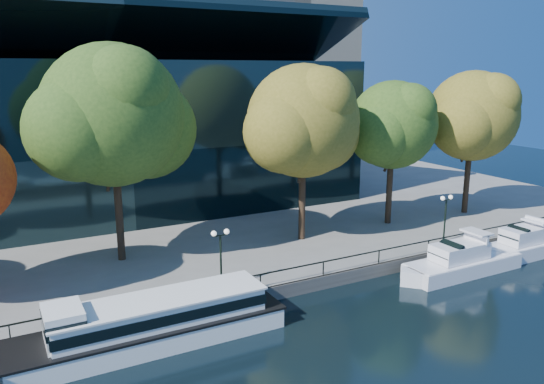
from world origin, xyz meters
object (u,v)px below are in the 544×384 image
tree_5 (474,118)px  lamp_1 (221,245)px  tree_2 (116,118)px  tree_4 (394,127)px  cruiser_near (459,262)px  cruiser_far (523,245)px  tree_3 (305,124)px  lamp_2 (446,208)px  tour_boat (144,323)px

tree_5 → lamp_1: 30.75m
tree_2 → tree_4: size_ratio=1.21×
tree_4 → tree_5: (9.40, -0.74, 0.47)m
cruiser_near → cruiser_far: size_ratio=1.14×
tree_5 → lamp_1: (-29.46, -5.91, -6.57)m
cruiser_far → tree_3: (-15.13, 10.05, 9.86)m
tree_2 → lamp_2: bearing=-19.2°
tree_2 → lamp_2: (24.58, -8.57, -7.76)m
tree_4 → lamp_2: bearing=-88.6°
tree_5 → tour_boat: bearing=-165.5°
tree_4 → lamp_1: tree_4 is taller
tree_2 → lamp_1: 12.36m
lamp_1 → tree_4: bearing=18.3°
tree_4 → lamp_1: 21.99m
cruiser_far → tree_5: 14.09m
tree_2 → tree_3: 14.92m
tour_boat → cruiser_far: (31.55, -0.43, -0.36)m
tour_boat → tree_5: size_ratio=1.19×
cruiser_far → lamp_2: 7.09m
lamp_1 → tree_5: bearing=11.4°
cruiser_near → tree_4: bearing=78.0°
tree_5 → lamp_2: tree_5 is taller
tour_boat → cruiser_near: tour_boat is taller
tree_2 → lamp_2: tree_2 is taller
cruiser_near → tree_4: 14.16m
cruiser_far → tree_4: 14.78m
tree_3 → tree_4: bearing=1.5°
cruiser_near → tree_4: tree_4 is taller
tree_4 → lamp_2: tree_4 is taller
lamp_1 → lamp_2: (20.22, 0.00, 0.00)m
tour_boat → cruiser_near: (23.84, -0.73, -0.37)m
tree_2 → lamp_1: (4.36, -8.57, -7.76)m
cruiser_far → lamp_2: bearing=145.3°
cruiser_near → lamp_1: bearing=167.4°
lamp_2 → tree_3: bearing=147.0°
lamp_1 → cruiser_near: bearing=-12.6°
lamp_2 → tree_5: bearing=32.6°
cruiser_far → tree_2: tree_2 is taller
cruiser_near → tree_2: tree_2 is taller
tour_boat → tree_3: (16.42, 9.63, 9.50)m
lamp_1 → lamp_2: size_ratio=1.00×
tour_boat → tree_5: 37.80m
tree_3 → lamp_2: tree_3 is taller
tree_4 → lamp_1: size_ratio=3.29×
tree_2 → tree_3: tree_2 is taller
cruiser_near → lamp_1: (-17.79, 3.97, 3.00)m
tour_boat → lamp_2: (26.27, 3.24, 2.62)m
tour_boat → cruiser_far: bearing=-0.8°
tree_5 → lamp_1: bearing=-168.6°
cruiser_far → lamp_1: bearing=171.8°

